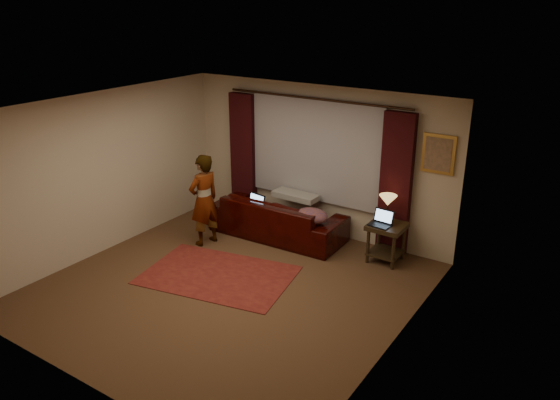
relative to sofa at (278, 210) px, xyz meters
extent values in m
cube|color=#523622|center=(0.42, -1.91, -0.48)|extent=(5.00, 5.00, 0.01)
cube|color=silver|center=(0.42, -1.91, 2.12)|extent=(5.00, 5.00, 0.02)
cube|color=beige|center=(0.42, 0.59, 0.82)|extent=(5.00, 0.02, 2.60)
cube|color=beige|center=(0.42, -4.41, 0.82)|extent=(5.00, 0.02, 2.60)
cube|color=beige|center=(-2.08, -1.91, 0.82)|extent=(0.02, 5.00, 2.60)
cube|color=beige|center=(2.92, -1.91, 0.82)|extent=(0.02, 5.00, 2.60)
cube|color=#9E9DA5|center=(0.42, 0.53, 1.02)|extent=(2.50, 0.05, 1.80)
cube|color=black|center=(-1.08, 0.48, 0.70)|extent=(0.50, 0.14, 2.30)
cube|color=black|center=(1.92, 0.48, 0.70)|extent=(0.50, 0.14, 2.30)
cylinder|color=black|center=(0.42, 0.48, 1.90)|extent=(0.04, 0.04, 3.40)
cube|color=gold|center=(2.52, 0.56, 1.27)|extent=(0.50, 0.04, 0.60)
imported|color=black|center=(0.00, 0.00, 0.00)|extent=(2.39, 1.09, 0.95)
cube|color=#979691|center=(0.19, 0.29, 0.48)|extent=(0.82, 0.35, 0.10)
ellipsoid|color=brown|center=(0.77, -0.14, 0.12)|extent=(0.63, 0.53, 0.23)
cube|color=maroon|center=(0.05, -1.71, -0.47)|extent=(2.44, 1.86, 0.01)
cube|color=black|center=(1.96, 0.14, -0.16)|extent=(0.55, 0.55, 0.63)
imported|color=#979691|center=(-0.85, -0.92, 0.31)|extent=(0.54, 0.54, 1.57)
camera|label=1|loc=(4.86, -7.29, 3.50)|focal=35.00mm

